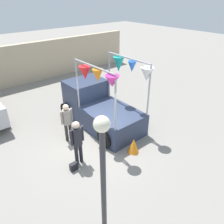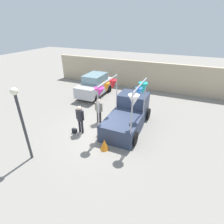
{
  "view_description": "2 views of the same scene",
  "coord_description": "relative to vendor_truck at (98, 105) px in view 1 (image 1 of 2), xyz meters",
  "views": [
    {
      "loc": [
        -3.99,
        -5.93,
        5.51
      ],
      "look_at": [
        1.11,
        0.1,
        1.12
      ],
      "focal_mm": 35.0,
      "sensor_mm": 36.0,
      "label": 1
    },
    {
      "loc": [
        4.18,
        -7.73,
        5.91
      ],
      "look_at": [
        0.77,
        0.12,
        1.44
      ],
      "focal_mm": 28.0,
      "sensor_mm": 36.0,
      "label": 2
    }
  ],
  "objects": [
    {
      "name": "street_lamp",
      "position": [
        -3.32,
        -4.66,
        1.49
      ],
      "size": [
        0.32,
        0.32,
        3.59
      ],
      "color": "#333338",
      "rests_on": "ground"
    },
    {
      "name": "brick_boundary_wall",
      "position": [
        -1.32,
        7.24,
        0.42
      ],
      "size": [
        18.0,
        0.36,
        2.6
      ],
      "primitive_type": "cube",
      "color": "tan",
      "rests_on": "ground"
    },
    {
      "name": "person_customer",
      "position": [
        -2.28,
        -1.85,
        0.17
      ],
      "size": [
        0.53,
        0.34,
        1.74
      ],
      "color": "black",
      "rests_on": "ground"
    },
    {
      "name": "person_vendor",
      "position": [
        -1.84,
        -0.39,
        0.12
      ],
      "size": [
        0.53,
        0.34,
        1.66
      ],
      "color": "#2D2823",
      "rests_on": "ground"
    },
    {
      "name": "ground_plane",
      "position": [
        -1.32,
        -1.36,
        -0.88
      ],
      "size": [
        60.0,
        60.0,
        0.0
      ],
      "primitive_type": "plane",
      "color": "gray"
    },
    {
      "name": "vendor_truck",
      "position": [
        0.0,
        0.0,
        0.0
      ],
      "size": [
        2.39,
        4.11,
        3.17
      ],
      "color": "#2D3851",
      "rests_on": "ground"
    },
    {
      "name": "handbag",
      "position": [
        -2.63,
        -2.05,
        -0.74
      ],
      "size": [
        0.28,
        0.16,
        0.28
      ],
      "primitive_type": "cube",
      "color": "black",
      "rests_on": "ground"
    },
    {
      "name": "folded_kite_bundle_tangerine",
      "position": [
        -0.35,
        -2.71,
        -0.58
      ],
      "size": [
        0.62,
        0.62,
        0.6
      ],
      "primitive_type": "cone",
      "rotation": [
        0.0,
        0.0,
        0.87
      ],
      "color": "orange",
      "rests_on": "ground"
    }
  ]
}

